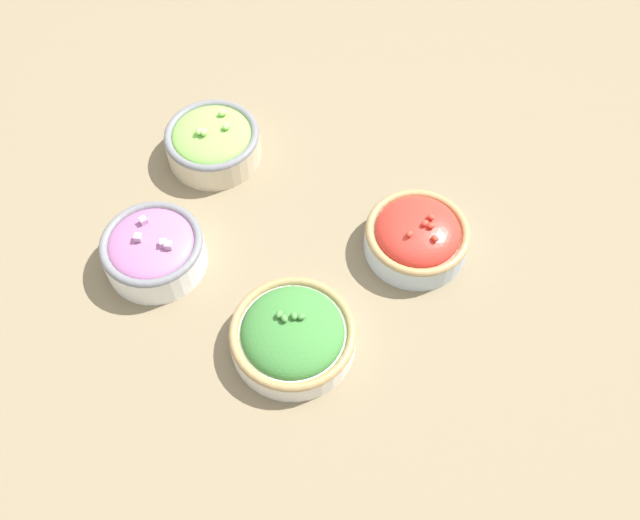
{
  "coord_description": "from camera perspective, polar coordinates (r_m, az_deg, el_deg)",
  "views": [
    {
      "loc": [
        -0.15,
        0.48,
        0.82
      ],
      "look_at": [
        0.0,
        0.0,
        0.03
      ],
      "focal_mm": 40.0,
      "sensor_mm": 36.0,
      "label": 1
    }
  ],
  "objects": [
    {
      "name": "ground_plane",
      "position": [
        0.96,
        0.0,
        -0.96
      ],
      "size": [
        3.0,
        3.0,
        0.0
      ],
      "primitive_type": "plane",
      "color": "#75664C"
    },
    {
      "name": "bowl_red_onion",
      "position": [
        0.97,
        -13.2,
        0.84
      ],
      "size": [
        0.14,
        0.14,
        0.07
      ],
      "color": "white",
      "rests_on": "ground_plane"
    },
    {
      "name": "bowl_cherry_tomatoes",
      "position": [
        0.97,
        7.77,
        1.95
      ],
      "size": [
        0.14,
        0.14,
        0.07
      ],
      "color": "#B2C1CC",
      "rests_on": "ground_plane"
    },
    {
      "name": "bowl_broccoli",
      "position": [
        0.89,
        -2.18,
        -5.98
      ],
      "size": [
        0.16,
        0.16,
        0.06
      ],
      "color": "silver",
      "rests_on": "ground_plane"
    },
    {
      "name": "bowl_lettuce",
      "position": [
        1.08,
        -8.57,
        9.39
      ],
      "size": [
        0.14,
        0.14,
        0.07
      ],
      "color": "beige",
      "rests_on": "ground_plane"
    }
  ]
}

